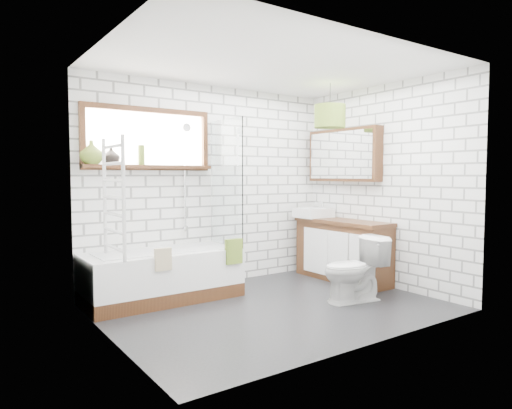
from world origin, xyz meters
TOP-DOWN VIEW (x-y plane):
  - floor at (0.00, 0.00)m, footprint 3.40×2.60m
  - ceiling at (0.00, 0.00)m, footprint 3.40×2.60m
  - wall_back at (0.00, 1.30)m, footprint 3.40×0.01m
  - wall_front at (0.00, -1.30)m, footprint 3.40×0.01m
  - wall_left at (-1.70, 0.00)m, footprint 0.01×2.60m
  - wall_right at (1.70, 0.00)m, footprint 0.01×2.60m
  - window at (-0.85, 1.26)m, footprint 1.52×0.16m
  - towel_radiator at (-1.66, 0.00)m, footprint 0.06×0.52m
  - mirror_cabinet at (1.62, 0.60)m, footprint 0.16×1.20m
  - shower_riser at (-0.40, 1.26)m, footprint 0.02×0.02m
  - bathtub at (-0.84, 0.93)m, footprint 1.69×0.75m
  - shower_screen at (-0.02, 0.93)m, footprint 0.02×0.72m
  - towel_green at (-0.15, 0.55)m, footprint 0.21×0.06m
  - towel_beige at (-1.00, 0.55)m, footprint 0.18×0.04m
  - vanity at (1.48, 0.46)m, footprint 0.45×1.39m
  - basin at (1.42, 0.96)m, footprint 0.45×0.39m
  - tap at (1.58, 0.96)m, footprint 0.04×0.04m
  - toilet at (0.85, -0.33)m, footprint 0.52×0.76m
  - vase_olive at (-1.50, 1.23)m, footprint 0.30×0.30m
  - vase_dark at (-1.29, 1.23)m, footprint 0.19×0.19m
  - bottle at (-0.95, 1.23)m, footprint 0.07×0.07m
  - pendant at (1.10, 0.33)m, footprint 0.38×0.38m

SIDE VIEW (x-z plane):
  - floor at x=0.00m, z-range -0.01..0.00m
  - bathtub at x=-0.84m, z-range 0.00..0.55m
  - toilet at x=0.85m, z-range 0.00..0.71m
  - vanity at x=1.48m, z-range 0.00..0.80m
  - towel_green at x=-0.15m, z-range 0.39..0.67m
  - towel_beige at x=-1.00m, z-range 0.41..0.64m
  - basin at x=1.42m, z-range 0.80..0.93m
  - tap at x=1.58m, z-range 0.85..1.02m
  - towel_radiator at x=-1.66m, z-range 0.70..1.70m
  - wall_back at x=0.00m, z-range 0.00..2.50m
  - wall_front at x=0.00m, z-range 0.00..2.50m
  - wall_left at x=-1.70m, z-range 0.00..2.50m
  - wall_right at x=1.70m, z-range 0.00..2.50m
  - shower_screen at x=-0.02m, z-range 0.55..2.05m
  - shower_riser at x=-0.40m, z-range 0.70..2.00m
  - vase_dark at x=-1.29m, z-range 1.48..1.67m
  - bottle at x=-0.95m, z-range 1.48..1.70m
  - vase_olive at x=-1.50m, z-range 1.48..1.73m
  - mirror_cabinet at x=1.62m, z-range 1.30..2.00m
  - window at x=-0.85m, z-range 1.46..2.14m
  - pendant at x=1.10m, z-range 1.96..2.24m
  - ceiling at x=0.00m, z-range 2.50..2.51m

